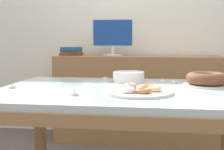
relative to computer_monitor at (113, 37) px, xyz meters
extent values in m
cube|color=silver|center=(0.26, 0.30, 0.22)|extent=(8.00, 0.10, 2.60)
cube|color=silver|center=(0.26, -1.42, -0.33)|extent=(1.47, 0.99, 0.04)
cube|color=olive|center=(0.26, -1.89, -0.37)|extent=(1.50, 0.08, 0.06)
cube|color=olive|center=(0.26, -0.95, -0.37)|extent=(1.50, 0.08, 0.06)
cube|color=olive|center=(-0.45, -1.42, -0.37)|extent=(0.08, 1.02, 0.06)
cube|color=olive|center=(-0.43, -0.97, -0.72)|extent=(0.07, 0.07, 0.71)
cube|color=olive|center=(0.26, 0.00, -0.63)|extent=(1.68, 0.44, 0.89)
cylinder|color=silver|center=(0.00, 0.00, -0.18)|extent=(0.20, 0.20, 0.02)
cylinder|color=silver|center=(0.00, 0.00, -0.13)|extent=(0.04, 0.04, 0.09)
cube|color=silver|center=(0.00, 0.00, 0.05)|extent=(0.42, 0.02, 0.28)
cube|color=navy|center=(0.00, -0.01, 0.05)|extent=(0.40, 0.00, 0.26)
cube|color=maroon|center=(-0.44, 0.00, -0.18)|extent=(0.23, 0.15, 0.03)
cube|color=#2D6638|center=(-0.44, 0.00, -0.15)|extent=(0.20, 0.16, 0.03)
cube|color=#23478C|center=(-0.44, 0.00, -0.12)|extent=(0.20, 0.19, 0.03)
cylinder|color=silver|center=(0.75, -1.25, -0.30)|extent=(0.28, 0.28, 0.01)
torus|color=brown|center=(0.75, -1.25, -0.26)|extent=(0.25, 0.25, 0.07)
cylinder|color=silver|center=(0.35, -1.56, -0.30)|extent=(0.37, 0.37, 0.01)
torus|color=#EAD184|center=(0.43, -1.57, -0.28)|extent=(0.07, 0.07, 0.03)
torus|color=#B27042|center=(0.40, -1.48, -0.28)|extent=(0.07, 0.07, 0.02)
torus|color=pink|center=(0.30, -1.47, -0.28)|extent=(0.07, 0.07, 0.03)
torus|color=#EAD184|center=(0.28, -1.55, -0.28)|extent=(0.07, 0.07, 0.02)
torus|color=white|center=(0.30, -1.63, -0.28)|extent=(0.08, 0.08, 0.03)
torus|color=#B27042|center=(0.38, -1.63, -0.28)|extent=(0.08, 0.08, 0.02)
cylinder|color=silver|center=(0.26, -1.12, -0.30)|extent=(0.21, 0.21, 0.01)
cylinder|color=silver|center=(0.26, -1.12, -0.29)|extent=(0.21, 0.21, 0.01)
cylinder|color=silver|center=(0.26, -1.12, -0.28)|extent=(0.21, 0.21, 0.01)
cylinder|color=silver|center=(0.26, -1.12, -0.27)|extent=(0.21, 0.21, 0.01)
cylinder|color=silver|center=(0.26, -1.12, -0.26)|extent=(0.21, 0.21, 0.01)
cylinder|color=silver|center=(0.26, -1.12, -0.25)|extent=(0.21, 0.21, 0.01)
cylinder|color=silver|center=(0.26, -1.12, -0.24)|extent=(0.21, 0.21, 0.01)
cylinder|color=silver|center=(-0.39, -1.49, -0.30)|extent=(0.04, 0.04, 0.02)
cylinder|color=white|center=(-0.39, -1.49, -0.29)|extent=(0.03, 0.03, 0.00)
cone|color=#F9B74C|center=(-0.39, -1.49, -0.28)|extent=(0.01, 0.01, 0.02)
cylinder|color=silver|center=(0.09, -1.04, -0.30)|extent=(0.04, 0.04, 0.02)
cylinder|color=white|center=(0.09, -1.04, -0.29)|extent=(0.03, 0.03, 0.00)
cone|color=#F9B74C|center=(0.09, -1.04, -0.28)|extent=(0.01, 0.01, 0.02)
cylinder|color=silver|center=(0.56, -1.15, -0.30)|extent=(0.04, 0.04, 0.02)
cylinder|color=white|center=(0.56, -1.15, -0.29)|extent=(0.03, 0.03, 0.00)
cone|color=#F9B74C|center=(0.56, -1.15, -0.28)|extent=(0.01, 0.01, 0.02)
cylinder|color=silver|center=(0.49, -1.14, -0.30)|extent=(0.04, 0.04, 0.02)
cylinder|color=white|center=(0.49, -1.14, -0.29)|extent=(0.03, 0.03, 0.00)
cone|color=#F9B74C|center=(0.49, -1.14, -0.28)|extent=(0.01, 0.01, 0.02)
cylinder|color=silver|center=(0.03, -1.67, -0.30)|extent=(0.04, 0.04, 0.02)
cylinder|color=white|center=(0.03, -1.67, -0.29)|extent=(0.03, 0.03, 0.00)
cone|color=#F9B74C|center=(0.03, -1.67, -0.28)|extent=(0.01, 0.01, 0.02)
camera|label=1|loc=(0.44, -3.19, -0.03)|focal=50.00mm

